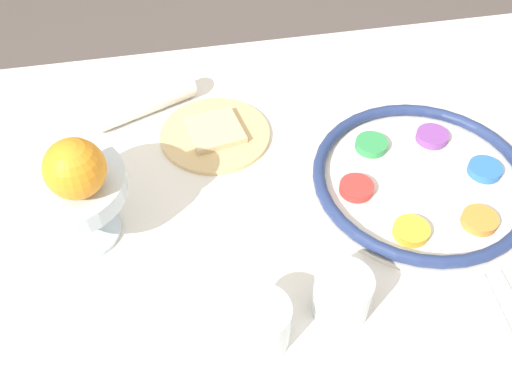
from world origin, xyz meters
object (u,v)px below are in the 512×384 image
at_px(bread_plate, 215,133).
at_px(napkin_roll, 145,101).
at_px(orange_fruit, 75,169).
at_px(cup_mid, 342,294).
at_px(cup_near, 261,323).
at_px(fruit_stand, 67,193).
at_px(seder_plate, 422,181).

relative_size(bread_plate, napkin_roll, 1.00).
height_order(orange_fruit, cup_mid, orange_fruit).
xyz_separation_m(napkin_roll, cup_near, (-0.12, 0.49, 0.01)).
relative_size(fruit_stand, orange_fruit, 2.10).
xyz_separation_m(seder_plate, orange_fruit, (0.52, 0.02, 0.15)).
height_order(orange_fruit, napkin_roll, orange_fruit).
relative_size(fruit_stand, cup_near, 2.21).
height_order(bread_plate, cup_near, cup_near).
distance_m(fruit_stand, napkin_roll, 0.30).
xyz_separation_m(seder_plate, cup_mid, (0.19, 0.19, 0.02)).
xyz_separation_m(seder_plate, cup_near, (0.31, 0.21, 0.02)).
bearing_deg(cup_near, bread_plate, -89.37).
bearing_deg(cup_mid, fruit_stand, -29.96).
height_order(fruit_stand, cup_mid, fruit_stand).
distance_m(fruit_stand, bread_plate, 0.30).
distance_m(bread_plate, cup_near, 0.40).
bearing_deg(fruit_stand, cup_near, 136.55).
bearing_deg(seder_plate, bread_plate, -30.53).
distance_m(bread_plate, napkin_roll, 0.15).
bearing_deg(napkin_roll, bread_plate, 141.66).
bearing_deg(cup_mid, seder_plate, -134.97).
bearing_deg(seder_plate, cup_near, 34.88).
distance_m(fruit_stand, cup_near, 0.33).
bearing_deg(cup_near, orange_fruit, -43.19).
height_order(fruit_stand, bread_plate, fruit_stand).
height_order(seder_plate, fruit_stand, fruit_stand).
height_order(fruit_stand, napkin_roll, fruit_stand).
xyz_separation_m(fruit_stand, bread_plate, (-0.23, -0.17, -0.08)).
distance_m(fruit_stand, orange_fruit, 0.08).
bearing_deg(napkin_roll, seder_plate, 147.23).
relative_size(bread_plate, cup_mid, 2.46).
distance_m(seder_plate, cup_mid, 0.27).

